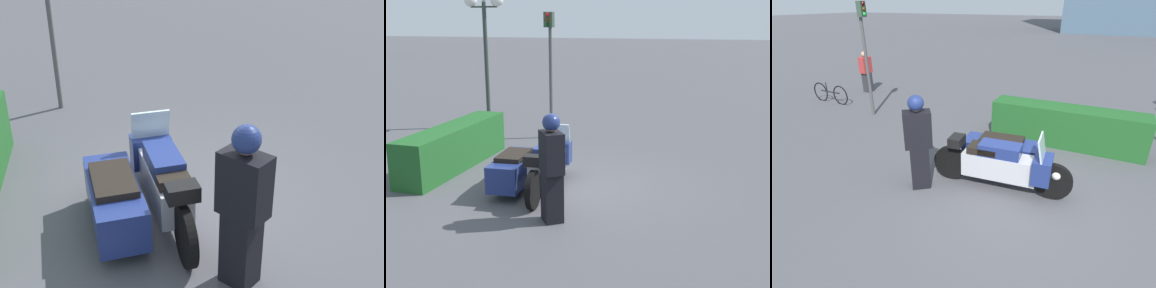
% 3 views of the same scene
% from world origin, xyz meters
% --- Properties ---
extents(ground_plane, '(160.00, 160.00, 0.00)m').
position_xyz_m(ground_plane, '(0.00, 0.00, 0.00)').
color(ground_plane, '#4C4C51').
extents(police_motorcycle, '(2.64, 1.24, 1.17)m').
position_xyz_m(police_motorcycle, '(-0.30, 0.50, 0.48)').
color(police_motorcycle, black).
rests_on(police_motorcycle, ground).
extents(officer_rider, '(0.57, 0.53, 1.80)m').
position_xyz_m(officer_rider, '(-1.67, -0.43, 0.95)').
color(officer_rider, black).
rests_on(officer_rider, ground).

